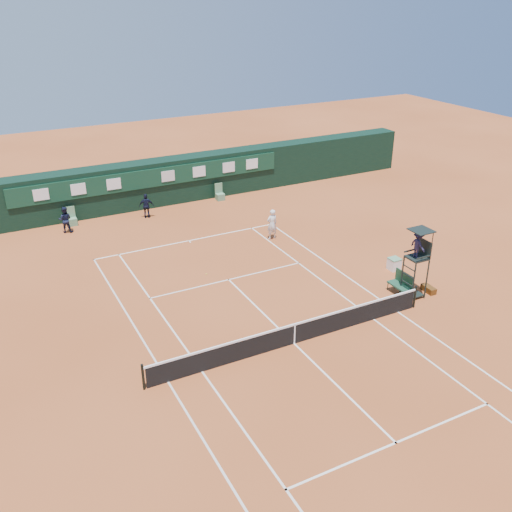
{
  "coord_description": "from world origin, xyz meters",
  "views": [
    {
      "loc": [
        -10.51,
        -16.79,
        13.37
      ],
      "look_at": [
        1.34,
        6.0,
        1.2
      ],
      "focal_mm": 40.0,
      "sensor_mm": 36.0,
      "label": 1
    }
  ],
  "objects": [
    {
      "name": "cooler",
      "position": [
        8.13,
        3.47,
        0.33
      ],
      "size": [
        0.57,
        0.57,
        0.65
      ],
      "color": "white",
      "rests_on": "ground"
    },
    {
      "name": "court_lines",
      "position": [
        0.0,
        0.0,
        0.01
      ],
      "size": [
        11.05,
        23.85,
        0.01
      ],
      "color": "white",
      "rests_on": "ground"
    },
    {
      "name": "umpire_chair",
      "position": [
        7.03,
        0.83,
        2.46
      ],
      "size": [
        0.96,
        0.95,
        3.42
      ],
      "color": "black",
      "rests_on": "ground"
    },
    {
      "name": "linesman_chair_right",
      "position": [
        4.5,
        17.48,
        0.32
      ],
      "size": [
        0.55,
        0.5,
        1.15
      ],
      "color": "#598863",
      "rests_on": "ground"
    },
    {
      "name": "tennis_ball",
      "position": [
        -0.78,
        7.44,
        0.03
      ],
      "size": [
        0.06,
        0.06,
        0.06
      ],
      "primitive_type": "sphere",
      "color": "yellow",
      "rests_on": "ground"
    },
    {
      "name": "linesman_chair_left",
      "position": [
        -5.5,
        17.48,
        0.32
      ],
      "size": [
        0.55,
        0.5,
        1.15
      ],
      "color": "#5D8E65",
      "rests_on": "ground"
    },
    {
      "name": "player_bench",
      "position": [
        6.74,
        1.31,
        0.6
      ],
      "size": [
        0.56,
        1.2,
        1.1
      ],
      "color": "#1B4530",
      "rests_on": "ground"
    },
    {
      "name": "tennis_bag",
      "position": [
        8.04,
        0.81,
        0.15
      ],
      "size": [
        0.39,
        0.81,
        0.3
      ],
      "primitive_type": "cube",
      "rotation": [
        0.0,
        0.0,
        -0.05
      ],
      "color": "black",
      "rests_on": "ground"
    },
    {
      "name": "player",
      "position": [
        4.44,
        9.94,
        0.91
      ],
      "size": [
        0.68,
        0.46,
        1.81
      ],
      "primitive_type": "imported",
      "rotation": [
        0.0,
        0.0,
        3.18
      ],
      "color": "silver",
      "rests_on": "ground"
    },
    {
      "name": "ground",
      "position": [
        0.0,
        0.0,
        0.0
      ],
      "size": [
        90.0,
        90.0,
        0.0
      ],
      "primitive_type": "plane",
      "color": "#B05529",
      "rests_on": "ground"
    },
    {
      "name": "back_wall",
      "position": [
        0.0,
        18.74,
        1.51
      ],
      "size": [
        40.0,
        1.65,
        3.0
      ],
      "color": "black",
      "rests_on": "ground"
    },
    {
      "name": "ball_kid_left",
      "position": [
        -6.03,
        16.48,
        0.8
      ],
      "size": [
        0.95,
        0.86,
        1.61
      ],
      "primitive_type": "imported",
      "rotation": [
        0.0,
        0.0,
        2.76
      ],
      "color": "black",
      "rests_on": "ground"
    },
    {
      "name": "tennis_net",
      "position": [
        0.0,
        0.0,
        0.51
      ],
      "size": [
        12.9,
        0.1,
        1.1
      ],
      "color": "black",
      "rests_on": "ground"
    },
    {
      "name": "ball_kid_right",
      "position": [
        -1.0,
        16.56,
        0.79
      ],
      "size": [
        1.0,
        0.64,
        1.58
      ],
      "primitive_type": "imported",
      "rotation": [
        0.0,
        0.0,
        2.84
      ],
      "color": "black",
      "rests_on": "ground"
    }
  ]
}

